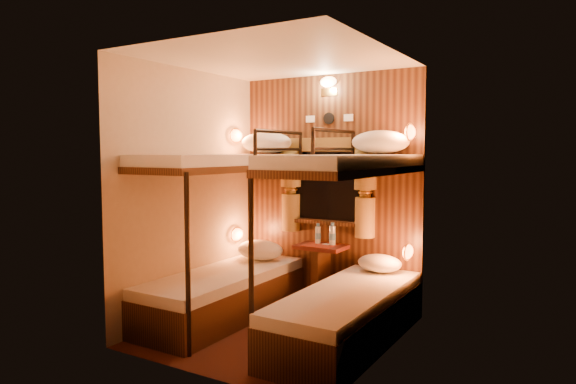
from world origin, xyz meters
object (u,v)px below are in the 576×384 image
Objects in this scene: table at (321,267)px; bottle_left at (318,235)px; bunk_right at (347,277)px; bottle_right at (332,236)px; bunk_left at (224,261)px.

table is 0.34m from bottle_left.
bottle_left is at bearing 141.04° from table.
bunk_right reaches higher than bottle_left.
bottle_left is (-0.06, 0.05, 0.33)m from table.
bottle_right reaches higher than table.
table is (-0.65, 0.78, -0.14)m from bunk_right.
bunk_right is 1.00m from bottle_right.
bunk_left is 1.03m from bottle_left.
bunk_left reaches higher than table.
table is at bearing 129.67° from bunk_right.
bunk_right reaches higher than table.
bottle_left reaches higher than table.
bunk_left is 8.16× the size of bottle_right.
bunk_right is at bearing -49.51° from bottle_left.
bottle_right is at bearing 47.51° from bunk_left.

